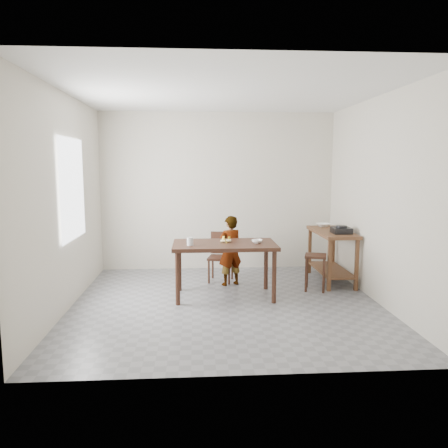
{
  "coord_description": "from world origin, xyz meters",
  "views": [
    {
      "loc": [
        -0.4,
        -5.54,
        1.8
      ],
      "look_at": [
        0.0,
        0.4,
        1.0
      ],
      "focal_mm": 35.0,
      "sensor_mm": 36.0,
      "label": 1
    }
  ],
  "objects": [
    {
      "name": "prep_counter",
      "position": [
        1.72,
        1.0,
        0.4
      ],
      "size": [
        0.5,
        1.2,
        0.8
      ],
      "primitive_type": null,
      "color": "#55341E",
      "rests_on": "floor"
    },
    {
      "name": "small_bowl",
      "position": [
        0.44,
        0.28,
        0.77
      ],
      "size": [
        0.19,
        0.19,
        0.05
      ],
      "primitive_type": "imported",
      "rotation": [
        0.0,
        0.0,
        -0.43
      ],
      "color": "white",
      "rests_on": "dining_table"
    },
    {
      "name": "ceiling",
      "position": [
        0.0,
        0.0,
        2.72
      ],
      "size": [
        4.0,
        4.0,
        0.04
      ],
      "primitive_type": "cube",
      "color": "white",
      "rests_on": "wall_back"
    },
    {
      "name": "child",
      "position": [
        0.12,
        0.88,
        0.53
      ],
      "size": [
        0.46,
        0.39,
        1.06
      ],
      "primitive_type": "imported",
      "rotation": [
        0.0,
        0.0,
        3.55
      ],
      "color": "white",
      "rests_on": "floor"
    },
    {
      "name": "dining_table",
      "position": [
        0.0,
        0.3,
        0.38
      ],
      "size": [
        1.4,
        0.8,
        0.75
      ],
      "primitive_type": null,
      "color": "#361D13",
      "rests_on": "floor"
    },
    {
      "name": "window_pane",
      "position": [
        -1.97,
        0.2,
        1.5
      ],
      "size": [
        0.02,
        1.1,
        1.3
      ],
      "primitive_type": "cube",
      "color": "white",
      "rests_on": "wall_left"
    },
    {
      "name": "wall_left",
      "position": [
        -2.02,
        0.0,
        1.35
      ],
      "size": [
        0.04,
        4.0,
        2.7
      ],
      "primitive_type": "cube",
      "color": "beige",
      "rests_on": "ground"
    },
    {
      "name": "banana",
      "position": [
        0.02,
        0.34,
        0.78
      ],
      "size": [
        0.18,
        0.13,
        0.06
      ],
      "primitive_type": null,
      "rotation": [
        0.0,
        0.0,
        -0.11
      ],
      "color": "yellow",
      "rests_on": "dining_table"
    },
    {
      "name": "serving_bowl",
      "position": [
        1.71,
        1.44,
        0.83
      ],
      "size": [
        0.26,
        0.26,
        0.06
      ],
      "primitive_type": "imported",
      "rotation": [
        0.0,
        0.0,
        0.16
      ],
      "color": "white",
      "rests_on": "prep_counter"
    },
    {
      "name": "wall_back",
      "position": [
        0.0,
        2.02,
        1.35
      ],
      "size": [
        4.0,
        0.04,
        2.7
      ],
      "primitive_type": "cube",
      "color": "beige",
      "rests_on": "ground"
    },
    {
      "name": "floor",
      "position": [
        0.0,
        0.0,
        -0.02
      ],
      "size": [
        4.0,
        4.0,
        0.04
      ],
      "primitive_type": "cube",
      "color": "slate",
      "rests_on": "ground"
    },
    {
      "name": "gas_burner",
      "position": [
        1.77,
        0.72,
        0.84
      ],
      "size": [
        0.27,
        0.27,
        0.09
      ],
      "primitive_type": "cube",
      "rotation": [
        0.0,
        0.0,
        -0.02
      ],
      "color": "black",
      "rests_on": "prep_counter"
    },
    {
      "name": "dining_chair",
      "position": [
        -0.01,
        1.1,
        0.38
      ],
      "size": [
        0.44,
        0.44,
        0.76
      ],
      "primitive_type": null,
      "rotation": [
        0.0,
        0.0,
        -0.23
      ],
      "color": "#361D13",
      "rests_on": "floor"
    },
    {
      "name": "glass_tumbler",
      "position": [
        -0.47,
        0.16,
        0.8
      ],
      "size": [
        0.11,
        0.11,
        0.11
      ],
      "primitive_type": "cylinder",
      "rotation": [
        0.0,
        0.0,
        -0.31
      ],
      "color": "silver",
      "rests_on": "dining_table"
    },
    {
      "name": "wall_front",
      "position": [
        0.0,
        -2.02,
        1.35
      ],
      "size": [
        4.0,
        0.04,
        2.7
      ],
      "primitive_type": "cube",
      "color": "beige",
      "rests_on": "ground"
    },
    {
      "name": "wall_right",
      "position": [
        2.02,
        0.0,
        1.35
      ],
      "size": [
        0.04,
        4.0,
        2.7
      ],
      "primitive_type": "cube",
      "color": "beige",
      "rests_on": "ground"
    },
    {
      "name": "stool",
      "position": [
        1.33,
        0.52,
        0.26
      ],
      "size": [
        0.37,
        0.37,
        0.53
      ],
      "primitive_type": null,
      "rotation": [
        0.0,
        0.0,
        -0.31
      ],
      "color": "#361D13",
      "rests_on": "floor"
    }
  ]
}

